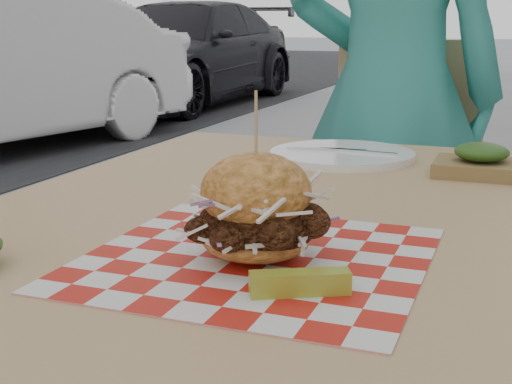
# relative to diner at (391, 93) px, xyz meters

# --- Properties ---
(diner) EXTENTS (0.61, 0.41, 1.62)m
(diner) POSITION_rel_diner_xyz_m (0.00, 0.00, 0.00)
(diner) COLOR teal
(diner) RESTS_ON ground
(car_dark) EXTENTS (1.79, 4.27, 1.23)m
(car_dark) POSITION_rel_diner_xyz_m (-3.61, 5.97, -0.20)
(car_dark) COLOR black
(car_dark) RESTS_ON ground
(patio_table) EXTENTS (0.80, 1.20, 0.75)m
(patio_table) POSITION_rel_diner_xyz_m (0.02, -1.04, -0.14)
(patio_table) COLOR tan
(patio_table) RESTS_ON ground
(patio_chair) EXTENTS (0.45, 0.46, 0.95)m
(patio_chair) POSITION_rel_diner_xyz_m (0.03, 0.06, -0.26)
(patio_chair) COLOR tan
(patio_chair) RESTS_ON ground
(paper_liner) EXTENTS (0.36, 0.36, 0.00)m
(paper_liner) POSITION_rel_diner_xyz_m (0.08, -1.23, -0.06)
(paper_liner) COLOR red
(paper_liner) RESTS_ON patio_table
(sandwich) EXTENTS (0.16, 0.16, 0.18)m
(sandwich) POSITION_rel_diner_xyz_m (0.08, -1.23, -0.01)
(sandwich) COLOR orange
(sandwich) RESTS_ON paper_liner
(pickle_spear) EXTENTS (0.09, 0.06, 0.02)m
(pickle_spear) POSITION_rel_diner_xyz_m (0.15, -1.32, -0.05)
(pickle_spear) COLOR #AAAD32
(pickle_spear) RESTS_ON paper_liner
(place_setting) EXTENTS (0.27, 0.27, 0.02)m
(place_setting) POSITION_rel_diner_xyz_m (0.02, -0.63, -0.05)
(place_setting) COLOR white
(place_setting) RESTS_ON patio_table
(kraft_tray) EXTENTS (0.15, 0.12, 0.06)m
(kraft_tray) POSITION_rel_diner_xyz_m (0.28, -0.70, -0.04)
(kraft_tray) COLOR olive
(kraft_tray) RESTS_ON patio_table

